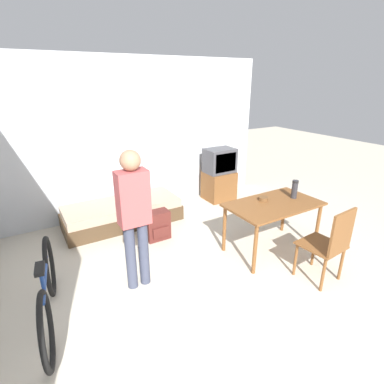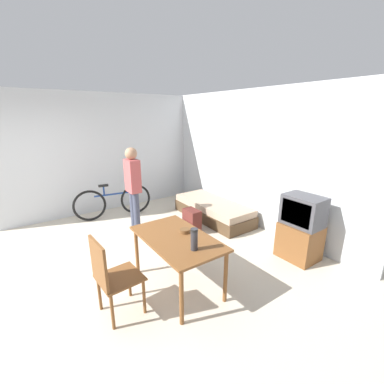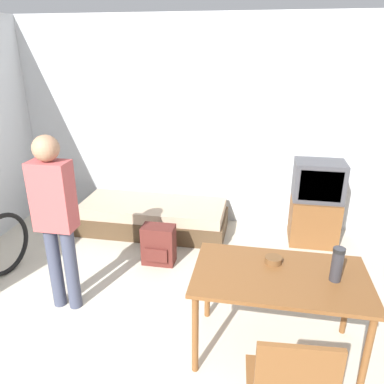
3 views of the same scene
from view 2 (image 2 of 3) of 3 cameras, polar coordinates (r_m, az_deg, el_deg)
name	(u,v)px [view 2 (image 2 of 3)]	position (r m, az deg, el deg)	size (l,w,h in m)	color
ground_plane	(39,280)	(4.37, -30.92, -16.45)	(20.00, 20.00, 0.00)	beige
wall_back	(243,158)	(5.51, 11.32, 7.42)	(5.50, 0.06, 2.70)	silver
wall_left	(113,153)	(6.41, -17.07, 8.29)	(0.06, 4.91, 2.70)	silver
daybed	(213,210)	(5.72, 4.71, -4.02)	(1.93, 0.78, 0.39)	#4C3823
tv	(301,229)	(4.41, 23.05, -7.53)	(0.58, 0.49, 1.05)	brown
dining_table	(177,243)	(3.37, -3.29, -11.23)	(1.30, 0.75, 0.72)	brown
wooden_chair	(110,274)	(3.09, -17.67, -16.97)	(0.49, 0.49, 0.98)	brown
bicycle	(114,202)	(5.99, -17.04, -2.09)	(0.29, 1.68, 0.77)	black
person_standing	(133,184)	(4.97, -12.91, 1.71)	(0.34, 0.22, 1.65)	#3D4256
thermos_flask	(195,238)	(2.98, 0.57, -10.23)	(0.09, 0.09, 0.26)	#2D2D33
mate_bowl	(185,231)	(3.44, -1.55, -8.61)	(0.13, 0.13, 0.05)	brown
backpack	(192,221)	(5.06, -0.03, -6.43)	(0.36, 0.25, 0.46)	#56231E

